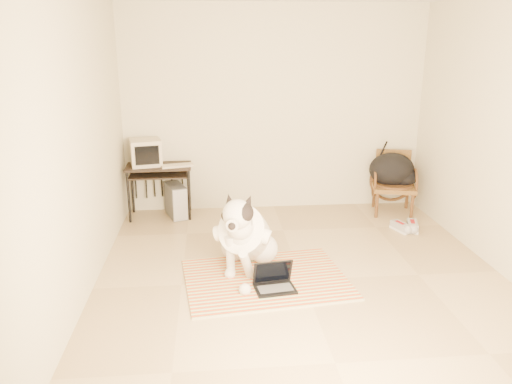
{
  "coord_description": "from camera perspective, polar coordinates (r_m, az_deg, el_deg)",
  "views": [
    {
      "loc": [
        -0.86,
        -4.34,
        2.25
      ],
      "look_at": [
        -0.42,
        0.4,
        0.79
      ],
      "focal_mm": 35.0,
      "sensor_mm": 36.0,
      "label": 1
    }
  ],
  "objects": [
    {
      "name": "rattan_chair",
      "position": [
        6.92,
        15.42,
        1.06
      ],
      "size": [
        0.65,
        0.63,
        0.82
      ],
      "color": "brown",
      "rests_on": "floor"
    },
    {
      "name": "floor",
      "position": [
        4.96,
        5.32,
        -9.95
      ],
      "size": [
        4.5,
        4.5,
        0.0
      ],
      "primitive_type": "plane",
      "color": "tan",
      "rests_on": "ground"
    },
    {
      "name": "wall_front",
      "position": [
        2.43,
        15.84,
        -5.3
      ],
      "size": [
        4.5,
        0.0,
        4.5
      ],
      "primitive_type": "plane",
      "rotation": [
        -1.57,
        0.0,
        0.0
      ],
      "color": "beige",
      "rests_on": "floor"
    },
    {
      "name": "computer_desk",
      "position": [
        6.57,
        -11.05,
        2.15
      ],
      "size": [
        0.84,
        0.48,
        0.69
      ],
      "color": "black",
      "rests_on": "floor"
    },
    {
      "name": "desk_keyboard",
      "position": [
        6.45,
        -8.97,
        3.0
      ],
      "size": [
        0.43,
        0.25,
        0.03
      ],
      "primitive_type": "cube",
      "rotation": [
        0.0,
        0.0,
        0.25
      ],
      "color": "#B8AA90",
      "rests_on": "computer_desk"
    },
    {
      "name": "rug",
      "position": [
        4.94,
        1.14,
        -9.9
      ],
      "size": [
        1.68,
        1.36,
        0.02
      ],
      "color": "#E54314",
      "rests_on": "floor"
    },
    {
      "name": "sneaker_left",
      "position": [
        6.37,
        16.2,
        -3.88
      ],
      "size": [
        0.2,
        0.31,
        0.1
      ],
      "color": "silver",
      "rests_on": "floor"
    },
    {
      "name": "wall_back",
      "position": [
        6.71,
        2.14,
        9.36
      ],
      "size": [
        4.5,
        0.0,
        4.5
      ],
      "primitive_type": "plane",
      "rotation": [
        1.57,
        0.0,
        0.0
      ],
      "color": "beige",
      "rests_on": "floor"
    },
    {
      "name": "crt_monitor",
      "position": [
        6.56,
        -12.49,
        4.43
      ],
      "size": [
        0.44,
        0.43,
        0.34
      ],
      "color": "#B8AA90",
      "rests_on": "computer_desk"
    },
    {
      "name": "wall_left",
      "position": [
        4.58,
        -19.7,
        4.75
      ],
      "size": [
        0.0,
        4.5,
        4.5
      ],
      "primitive_type": "plane",
      "rotation": [
        1.57,
        0.0,
        1.57
      ],
      "color": "beige",
      "rests_on": "floor"
    },
    {
      "name": "dog",
      "position": [
        5.02,
        -1.22,
        -5.04
      ],
      "size": [
        0.66,
        1.25,
        0.91
      ],
      "color": "silver",
      "rests_on": "rug"
    },
    {
      "name": "sneaker_right",
      "position": [
        6.44,
        17.43,
        -3.76
      ],
      "size": [
        0.2,
        0.32,
        0.1
      ],
      "color": "silver",
      "rests_on": "floor"
    },
    {
      "name": "backpack",
      "position": [
        6.87,
        15.47,
        2.37
      ],
      "size": [
        0.64,
        0.49,
        0.44
      ],
      "color": "black",
      "rests_on": "rattan_chair"
    },
    {
      "name": "pc_tower",
      "position": [
        6.64,
        -9.15,
        -0.97
      ],
      "size": [
        0.33,
        0.5,
        0.43
      ],
      "color": "#4E4E50",
      "rests_on": "floor"
    },
    {
      "name": "laptop",
      "position": [
        4.73,
        2.08,
        -10.22
      ],
      "size": [
        0.4,
        0.32,
        0.26
      ],
      "color": "black",
      "rests_on": "rug"
    }
  ]
}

